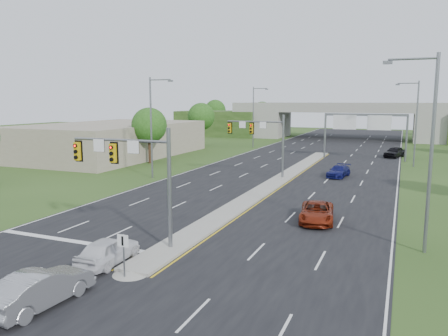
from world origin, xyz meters
TOP-DOWN VIEW (x-y plane):
  - ground at (0.00, 0.00)m, footprint 240.00×240.00m
  - road at (0.00, 35.00)m, footprint 24.00×160.00m
  - median at (0.00, 23.00)m, footprint 2.00×54.00m
  - median_nose at (0.00, -4.00)m, footprint 2.00×2.00m
  - lane_markings at (-0.60, 28.91)m, footprint 23.72×160.00m
  - signal_mast_near at (-2.26, -0.07)m, footprint 6.62×0.60m
  - signal_mast_far at (-2.26, 24.93)m, footprint 6.62×0.60m
  - keep_right_sign at (0.00, -4.53)m, footprint 0.60×0.13m
  - sign_gantry at (6.68, 44.92)m, footprint 11.58×0.44m
  - overpass at (0.00, 80.00)m, footprint 80.00×14.00m
  - lightpole_l_mid at (-13.30, 20.00)m, footprint 2.85×0.25m
  - lightpole_l_far at (-13.30, 55.00)m, footprint 2.85×0.25m
  - lightpole_r_near at (13.30, 5.00)m, footprint 2.85×0.25m
  - lightpole_r_far at (13.30, 40.00)m, footprint 2.85×0.25m
  - tree_l_near at (-20.00, 30.00)m, footprint 4.80×4.80m
  - tree_l_mid at (-24.00, 55.00)m, footprint 5.20×5.20m
  - tree_back_a at (-38.00, 94.00)m, footprint 6.00×6.00m
  - tree_back_b at (-24.00, 94.00)m, footprint 5.60×5.60m
  - commercial_building at (-30.00, 35.00)m, footprint 18.00×30.00m
  - car_white at (-1.92, -3.21)m, footprint 1.84×4.24m
  - car_silver at (-1.50, -8.21)m, footprint 1.98×4.81m
  - car_far_a at (6.70, 9.01)m, footprint 2.96×5.21m
  - car_far_b at (5.56, 28.47)m, footprint 2.44×4.66m
  - car_far_c at (10.97, 49.42)m, footprint 3.39×5.11m

SIDE VIEW (x-z plane):
  - ground at x=0.00m, z-range 0.00..0.00m
  - road at x=0.00m, z-range 0.00..0.02m
  - lane_markings at x=-0.60m, z-range 0.02..0.03m
  - median at x=0.00m, z-range 0.02..0.18m
  - median_nose at x=0.00m, z-range 0.02..0.18m
  - car_far_b at x=5.56m, z-range 0.02..1.31m
  - car_far_a at x=6.70m, z-range 0.02..1.39m
  - car_white at x=-1.92m, z-range 0.02..1.44m
  - car_silver at x=-1.50m, z-range 0.02..1.57m
  - car_far_c at x=10.97m, z-range 0.02..1.64m
  - keep_right_sign at x=0.00m, z-range 0.42..2.62m
  - commercial_building at x=-30.00m, z-range 0.00..5.00m
  - overpass at x=0.00m, z-range -0.50..7.60m
  - signal_mast_near at x=-2.26m, z-range 1.23..8.23m
  - signal_mast_far at x=-2.26m, z-range 1.23..8.23m
  - tree_l_near at x=-20.00m, z-range 1.38..8.98m
  - sign_gantry at x=6.68m, z-range 1.90..8.58m
  - tree_l_mid at x=-24.00m, z-range 1.44..9.57m
  - tree_back_b at x=-24.00m, z-range 1.35..9.67m
  - tree_back_a at x=-38.00m, z-range 1.41..10.26m
  - lightpole_l_mid at x=-13.30m, z-range 0.60..11.60m
  - lightpole_l_far at x=-13.30m, z-range 0.60..11.60m
  - lightpole_r_near at x=13.30m, z-range 0.60..11.60m
  - lightpole_r_far at x=13.30m, z-range 0.60..11.60m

